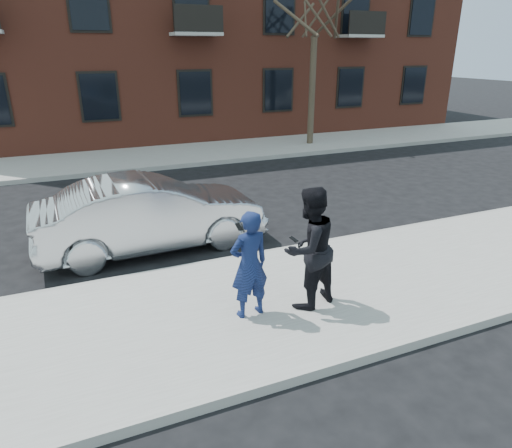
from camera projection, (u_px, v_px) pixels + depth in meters
name	position (u px, v px, depth m)	size (l,w,h in m)	color
ground	(389.00, 274.00, 8.47)	(100.00, 100.00, 0.00)	black
near_sidewalk	(399.00, 276.00, 8.23)	(50.00, 3.50, 0.15)	gray
near_curb	(343.00, 240.00, 9.78)	(50.00, 0.10, 0.15)	#999691
far_sidewalk	(207.00, 152.00, 18.11)	(50.00, 3.50, 0.15)	gray
far_curb	(222.00, 162.00, 16.56)	(50.00, 0.10, 0.15)	#999691
apartment_building	(200.00, 0.00, 22.45)	(24.30, 10.30, 12.30)	brown
street_tree	(316.00, 4.00, 17.58)	(3.60, 3.60, 6.80)	#372B20
silver_sedan	(151.00, 214.00, 9.34)	(1.60, 4.59, 1.51)	#B7BABF
man_hoodie	(249.00, 265.00, 6.63)	(0.64, 0.51, 1.66)	navy
man_peacoat	(309.00, 248.00, 6.86)	(1.10, 0.96, 1.91)	black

